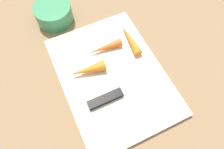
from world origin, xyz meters
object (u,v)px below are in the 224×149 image
knife (110,97)px  carrot_longest (130,38)px  carrot_medium (104,48)px  small_bowl (54,13)px  cutting_board (112,76)px  carrot_shortest (87,70)px

knife → carrot_longest: (0.13, -0.12, 0.01)m
carrot_medium → small_bowl: small_bowl is taller
cutting_board → small_bowl: bearing=16.1°
small_bowl → carrot_shortest: bearing=-175.4°
carrot_longest → small_bowl: size_ratio=1.03×
cutting_board → carrot_longest: (0.08, -0.09, 0.02)m
carrot_medium → small_bowl: size_ratio=0.91×
knife → small_bowl: bearing=98.1°
carrot_longest → carrot_shortest: bearing=108.8°
carrot_shortest → carrot_longest: bearing=-155.0°
carrot_shortest → carrot_medium: (0.05, -0.07, -0.00)m
knife → carrot_shortest: bearing=105.6°
carrot_shortest → small_bowl: size_ratio=0.88×
carrot_medium → carrot_longest: bearing=-177.7°
knife → small_bowl: size_ratio=1.83×
carrot_shortest → carrot_medium: 0.08m
knife → carrot_shortest: 0.09m
carrot_longest → carrot_medium: bearing=91.1°
cutting_board → knife: size_ratio=1.80×
knife → small_bowl: small_bowl is taller
cutting_board → carrot_shortest: bearing=59.7°
carrot_longest → carrot_medium: size_ratio=1.13×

